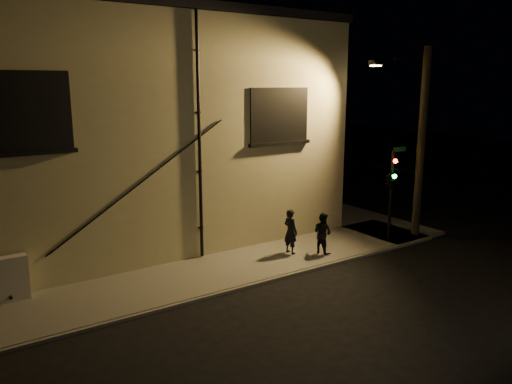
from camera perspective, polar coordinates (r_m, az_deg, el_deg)
ground at (r=16.61m, az=4.24°, el=-9.44°), size 90.00×90.00×0.00m
sidewalk at (r=20.63m, az=-0.63°, el=-4.85°), size 21.00×16.00×0.12m
building at (r=22.16m, az=-16.66°, el=7.30°), size 16.20×12.23×8.80m
pedestrian_a at (r=18.02m, az=3.96°, el=-4.52°), size 0.47×0.65×1.64m
pedestrian_b at (r=18.19m, az=7.61°, el=-4.67°), size 0.68×0.81×1.50m
traffic_signal at (r=19.65m, az=15.11°, el=1.41°), size 1.15×2.11×3.64m
streetlamp_pole at (r=20.71m, az=18.13°, el=5.69°), size 2.03×1.40×7.54m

